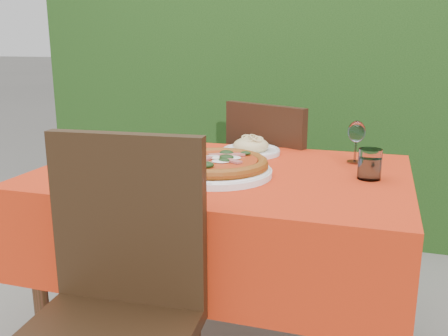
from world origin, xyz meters
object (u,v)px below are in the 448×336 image
(chair_near, at_px, (114,296))
(fork, at_px, (147,170))
(wine_glass, at_px, (356,134))
(water_glass, at_px, (370,166))
(pizza_plate, at_px, (216,166))
(chair_far, at_px, (277,187))
(pasta_plate, at_px, (251,148))

(chair_near, distance_m, fork, 0.55)
(wine_glass, distance_m, fork, 0.77)
(water_glass, distance_m, wine_glass, 0.23)
(chair_near, height_order, pizza_plate, chair_near)
(chair_near, bearing_deg, water_glass, 41.22)
(chair_far, distance_m, pizza_plate, 0.72)
(chair_near, relative_size, pasta_plate, 4.12)
(chair_near, xyz_separation_m, fork, (-0.14, 0.50, 0.20))
(pizza_plate, height_order, water_glass, water_glass)
(chair_far, bearing_deg, pasta_plate, 106.16)
(pasta_plate, height_order, water_glass, water_glass)
(chair_far, bearing_deg, chair_near, 105.50)
(pasta_plate, bearing_deg, pizza_plate, -94.94)
(water_glass, distance_m, fork, 0.75)
(chair_far, xyz_separation_m, pasta_plate, (-0.05, -0.32, 0.25))
(chair_near, xyz_separation_m, pasta_plate, (0.14, 0.86, 0.22))
(pasta_plate, xyz_separation_m, fork, (-0.28, -0.36, -0.02))
(fork, bearing_deg, pizza_plate, -4.69)
(wine_glass, bearing_deg, pizza_plate, -143.49)
(chair_near, xyz_separation_m, pizza_plate, (0.11, 0.51, 0.23))
(fork, bearing_deg, chair_far, 56.89)
(wine_glass, bearing_deg, pasta_plate, 175.72)
(pasta_plate, xyz_separation_m, water_glass, (0.46, -0.25, 0.02))
(chair_far, relative_size, pasta_plate, 3.96)
(chair_far, height_order, wine_glass, chair_far)
(pizza_plate, bearing_deg, chair_far, 83.45)
(chair_far, xyz_separation_m, wine_glass, (0.36, -0.35, 0.33))
(chair_far, distance_m, fork, 0.79)
(wine_glass, bearing_deg, water_glass, -75.33)
(wine_glass, relative_size, fork, 0.93)
(chair_near, bearing_deg, fork, 101.30)
(chair_near, xyz_separation_m, water_glass, (0.60, 0.61, 0.25))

